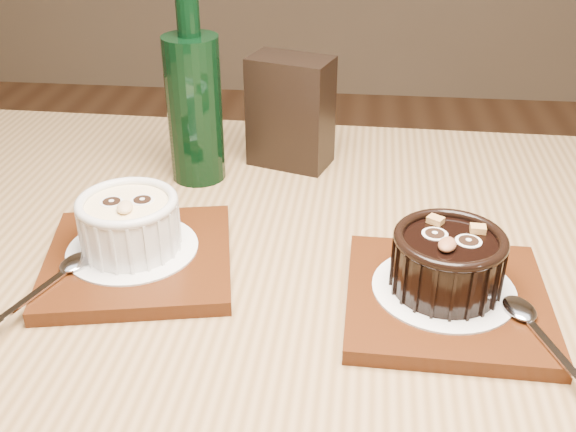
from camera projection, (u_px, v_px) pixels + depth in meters
name	position (u px, v px, depth m)	size (l,w,h in m)	color
table	(288.00, 350.00, 0.70)	(1.22, 0.82, 0.75)	brown
tray_left	(139.00, 259.00, 0.67)	(0.18, 0.18, 0.01)	#461F0B
doily_left	(133.00, 248.00, 0.67)	(0.13, 0.13, 0.00)	white
ramekin_white	(129.00, 221.00, 0.66)	(0.10, 0.10, 0.06)	silver
spoon_left	(50.00, 281.00, 0.62)	(0.03, 0.13, 0.01)	silver
tray_right	(446.00, 300.00, 0.61)	(0.18, 0.18, 0.01)	#461F0B
doily_right	(444.00, 288.00, 0.61)	(0.13, 0.13, 0.00)	white
ramekin_dark	(448.00, 259.00, 0.60)	(0.10, 0.10, 0.06)	black
spoon_right	(542.00, 334.00, 0.55)	(0.03, 0.13, 0.01)	silver
condiment_stand	(291.00, 112.00, 0.85)	(0.10, 0.06, 0.14)	black
green_bottle	(194.00, 103.00, 0.80)	(0.07, 0.07, 0.25)	black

